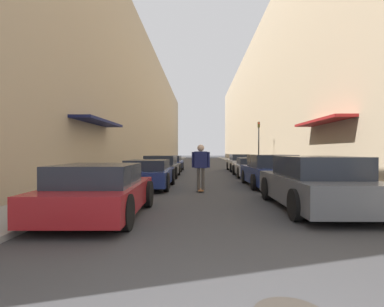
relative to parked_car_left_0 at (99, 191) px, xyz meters
The scene contains 15 objects.
ground 22.60m from the parked_car_left_0, 82.89° to the left, with size 151.54×151.54×0.00m, color #38383A.
curb_strip_left 29.37m from the parked_car_left_0, 93.63° to the left, with size 1.80×68.88×0.12m.
curb_strip_right 30.25m from the parked_car_left_0, 75.73° to the left, with size 1.80×68.88×0.12m.
building_row_left 30.26m from the parked_car_left_0, 99.23° to the left, with size 4.90×68.88×12.92m.
building_row_right 31.77m from the parked_car_left_0, 70.54° to the left, with size 4.90×68.88×14.38m.
parked_car_left_0 is the anchor object (origin of this frame).
parked_car_left_1 5.53m from the parked_car_left_0, 87.90° to the left, with size 1.96×4.03×1.18m.
parked_car_left_2 10.83m from the parked_car_left_0, 89.63° to the left, with size 2.05×4.11×1.28m.
parked_car_left_3 16.24m from the parked_car_left_0, 89.60° to the left, with size 1.85×4.07×1.20m.
parked_car_right_0 5.50m from the parked_car_left_0, 11.28° to the left, with size 2.07×4.62×1.40m.
parked_car_right_1 8.17m from the parked_car_left_0, 48.56° to the left, with size 2.04×4.16×1.39m.
parked_car_right_2 12.45m from the parked_car_left_0, 63.96° to the left, with size 1.98×4.04×1.14m.
parked_car_right_3 17.20m from the parked_car_left_0, 71.16° to the left, with size 1.97×4.19×1.31m.
skateboarder 5.10m from the parked_car_left_0, 61.93° to the left, with size 0.69×0.78×1.79m.
traffic_light 18.43m from the parked_car_left_0, 67.45° to the left, with size 0.16×0.22×3.74m.
Camera 1 is at (-0.46, -1.77, 1.54)m, focal length 28.00 mm.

